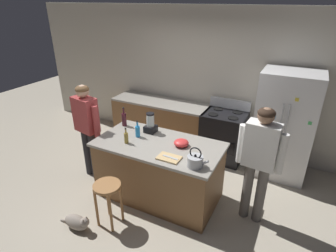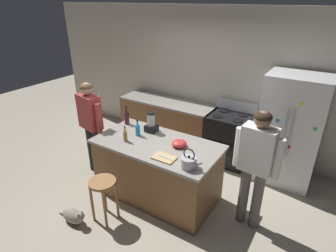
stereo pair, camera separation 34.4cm
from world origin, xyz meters
name	(u,v)px [view 1 (the left image)]	position (x,y,z in m)	size (l,w,h in m)	color
ground_plane	(159,194)	(0.00, 0.00, 0.00)	(14.00, 14.00, 0.00)	#B2A893
back_wall	(207,80)	(0.00, 1.95, 1.35)	(8.00, 0.10, 2.70)	beige
kitchen_island	(159,170)	(0.00, 0.00, 0.46)	(1.82, 0.96, 0.91)	brown
back_counter_run	(161,122)	(-0.80, 1.55, 0.46)	(2.00, 0.64, 0.91)	brown
refrigerator	(284,125)	(1.53, 1.50, 0.90)	(0.90, 0.73, 1.80)	silver
stove_range	(223,136)	(0.53, 1.52, 0.47)	(0.76, 0.65, 1.09)	black
person_by_island_left	(87,124)	(-1.28, -0.05, 0.98)	(0.60, 0.29, 1.62)	#26262B
person_by_sink_right	(260,156)	(1.37, 0.16, 1.00)	(0.60, 0.25, 1.65)	#66605B
bar_stool	(108,193)	(-0.31, -0.82, 0.50)	(0.36, 0.36, 0.64)	#9E6B3D
cat	(77,222)	(-0.64, -1.11, 0.11)	(0.52, 0.18, 0.26)	gray
blender_appliance	(151,124)	(-0.29, 0.27, 1.05)	(0.17, 0.17, 0.31)	black
bottle_vinegar	(126,138)	(-0.42, -0.19, 1.00)	(0.06, 0.06, 0.24)	olive
bottle_wine	(124,119)	(-0.79, 0.28, 1.03)	(0.08, 0.08, 0.32)	#471923
bottle_soda	(138,131)	(-0.38, 0.05, 1.01)	(0.07, 0.07, 0.26)	#268CD8
mixing_bowl	(181,143)	(0.32, 0.09, 0.96)	(0.21, 0.21, 0.09)	red
tea_kettle	(195,161)	(0.69, -0.30, 0.99)	(0.28, 0.20, 0.27)	#B7BABF
cutting_board	(169,158)	(0.32, -0.29, 0.92)	(0.30, 0.20, 0.02)	tan
chef_knife	(170,157)	(0.34, -0.29, 0.94)	(0.22, 0.03, 0.01)	#B7BABF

